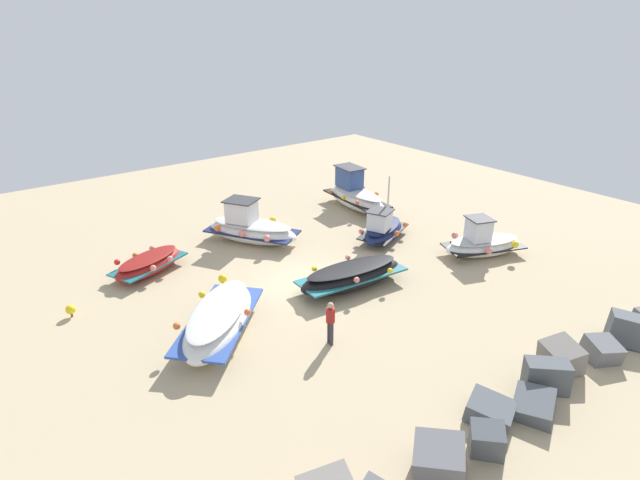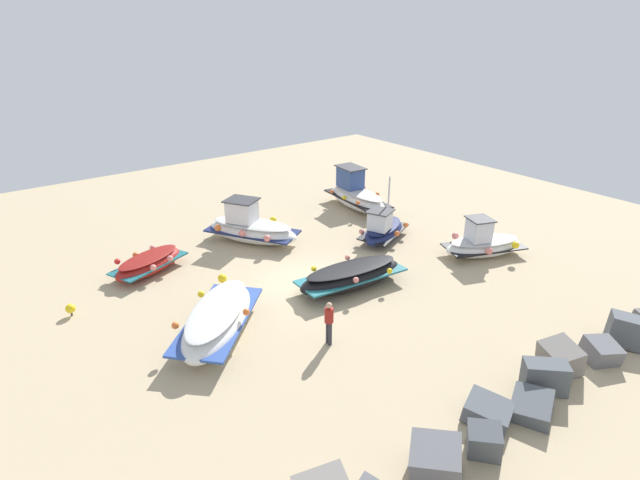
{
  "view_description": "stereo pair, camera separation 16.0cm",
  "coord_description": "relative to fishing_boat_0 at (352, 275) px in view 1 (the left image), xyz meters",
  "views": [
    {
      "loc": [
        11.56,
        15.69,
        10.6
      ],
      "look_at": [
        -2.07,
        -1.9,
        0.9
      ],
      "focal_mm": 28.3,
      "sensor_mm": 36.0,
      "label": 1
    },
    {
      "loc": [
        11.43,
        15.79,
        10.6
      ],
      "look_at": [
        -2.07,
        -1.9,
        0.9
      ],
      "focal_mm": 28.3,
      "sensor_mm": 36.0,
      "label": 2
    }
  ],
  "objects": [
    {
      "name": "fishing_boat_1",
      "position": [
        6.42,
        -6.67,
        -0.1
      ],
      "size": [
        3.89,
        2.73,
        0.89
      ],
      "rotation": [
        0.0,
        0.0,
        3.53
      ],
      "color": "maroon",
      "rests_on": "ground_plane"
    },
    {
      "name": "breakwater_rocks",
      "position": [
        1.57,
        8.7,
        -0.1
      ],
      "size": [
        16.82,
        3.07,
        1.43
      ],
      "color": "slate",
      "rests_on": "ground_plane"
    },
    {
      "name": "fishing_boat_0",
      "position": [
        0.0,
        0.0,
        0.0
      ],
      "size": [
        5.14,
        2.43,
        1.09
      ],
      "rotation": [
        0.0,
        0.0,
        3.03
      ],
      "color": "black",
      "rests_on": "ground_plane"
    },
    {
      "name": "fishing_boat_5",
      "position": [
        0.92,
        -6.92,
        0.19
      ],
      "size": [
        4.12,
        5.2,
        2.25
      ],
      "rotation": [
        0.0,
        0.0,
        5.25
      ],
      "color": "white",
      "rests_on": "ground_plane"
    },
    {
      "name": "person_walking",
      "position": [
        3.37,
        2.71,
        0.42
      ],
      "size": [
        0.32,
        0.32,
        1.68
      ],
      "rotation": [
        0.0,
        0.0,
        6.17
      ],
      "color": "#2D2D38",
      "rests_on": "ground_plane"
    },
    {
      "name": "fishing_boat_3",
      "position": [
        -6.82,
        -7.49,
        0.26
      ],
      "size": [
        2.41,
        5.14,
        2.47
      ],
      "rotation": [
        0.0,
        0.0,
        4.61
      ],
      "color": "white",
      "rests_on": "ground_plane"
    },
    {
      "name": "mooring_buoy_0",
      "position": [
        10.21,
        -4.86,
        -0.23
      ],
      "size": [
        0.38,
        0.38,
        0.52
      ],
      "color": "#3F3F42",
      "rests_on": "ground_plane"
    },
    {
      "name": "mooring_buoy_1",
      "position": [
        4.33,
        -3.56,
        -0.24
      ],
      "size": [
        0.39,
        0.39,
        0.51
      ],
      "color": "#3F3F42",
      "rests_on": "ground_plane"
    },
    {
      "name": "fishing_boat_6",
      "position": [
        -4.64,
        -2.85,
        0.05
      ],
      "size": [
        3.91,
        2.81,
        3.39
      ],
      "rotation": [
        0.0,
        0.0,
        0.4
      ],
      "color": "navy",
      "rests_on": "ground_plane"
    },
    {
      "name": "ground_plane",
      "position": [
        1.31,
        -1.32,
        -0.55
      ],
      "size": [
        45.34,
        45.34,
        0.0
      ],
      "primitive_type": "plane",
      "color": "tan"
    },
    {
      "name": "fishing_boat_2",
      "position": [
        6.21,
        -0.2,
        0.09
      ],
      "size": [
        5.03,
        4.95,
        1.2
      ],
      "rotation": [
        0.0,
        0.0,
        3.91
      ],
      "color": "white",
      "rests_on": "ground_plane"
    },
    {
      "name": "fishing_boat_4",
      "position": [
        -7.24,
        1.45,
        0.05
      ],
      "size": [
        4.36,
        2.99,
        1.98
      ],
      "rotation": [
        0.0,
        0.0,
        5.91
      ],
      "color": "white",
      "rests_on": "ground_plane"
    }
  ]
}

